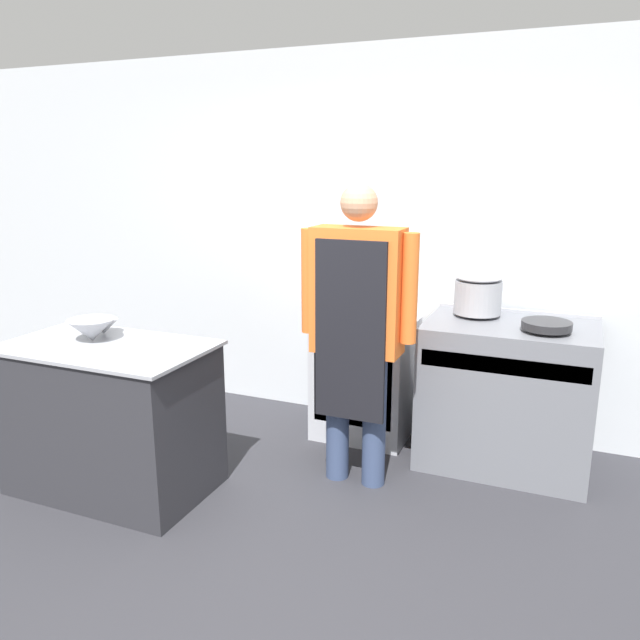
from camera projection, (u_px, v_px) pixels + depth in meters
The scene contains 10 objects.
ground_plane at pixel (216, 578), 2.94m from camera, with size 14.00×14.00×0.00m, color #2D2D33.
wall_back at pixel (367, 241), 4.55m from camera, with size 8.00×0.05×2.70m.
prep_counter at pixel (111, 417), 3.67m from camera, with size 1.19×0.71×0.89m.
stove at pixel (506, 394), 3.98m from camera, with size 1.04×0.70×0.95m.
fridge_unit at pixel (365, 378), 4.43m from camera, with size 0.65×0.58×0.83m.
person_cook at pixel (357, 317), 3.60m from camera, with size 0.70×0.24×1.79m.
mixing_bowl at pixel (92, 330), 3.63m from camera, with size 0.28×0.28×0.13m.
small_bowl at pixel (103, 327), 3.78m from camera, with size 0.18×0.18×0.09m.
stock_pot at pixel (478, 293), 4.02m from camera, with size 0.30×0.30×0.26m.
saute_pan at pixel (547, 325), 3.66m from camera, with size 0.29×0.29×0.05m.
Camera 1 is at (1.43, -2.16, 1.90)m, focal length 35.00 mm.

